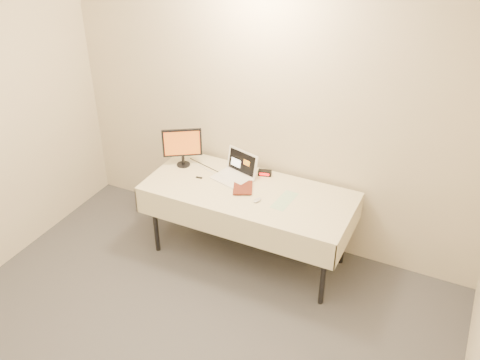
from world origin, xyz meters
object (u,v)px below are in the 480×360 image
at_px(monitor, 182,145).
at_px(book, 233,178).
at_px(table, 248,196).
at_px(laptop, 236,172).

bearing_deg(monitor, book, -48.16).
xyz_separation_m(monitor, book, (0.61, -0.17, -0.11)).
bearing_deg(monitor, table, -42.95).
height_order(table, book, book).
bearing_deg(table, book, -165.45).
distance_m(table, book, 0.22).
distance_m(table, laptop, 0.27).
xyz_separation_m(table, monitor, (-0.75, 0.14, 0.28)).
height_order(monitor, book, monitor).
distance_m(laptop, monitor, 0.58).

